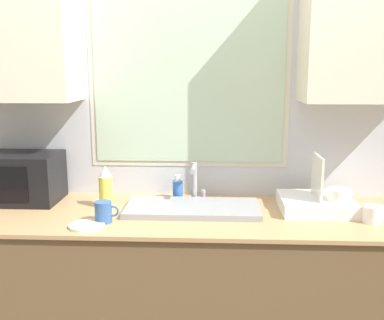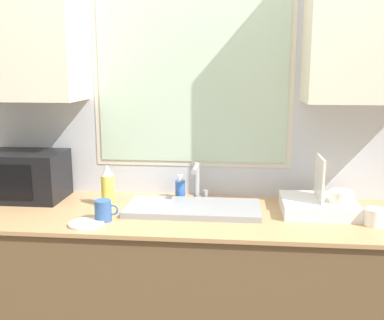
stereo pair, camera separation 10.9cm
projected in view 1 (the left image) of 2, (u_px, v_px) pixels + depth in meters
countertop at (186, 294)px, 2.38m from camera, size 2.38×0.71×0.91m
wall_back at (189, 105)px, 2.50m from camera, size 6.00×0.38×2.60m
sink_basin at (193, 208)px, 2.31m from camera, size 0.68×0.32×0.03m
faucet at (195, 179)px, 2.45m from camera, size 0.08×0.18×0.21m
microwave at (20, 178)px, 2.46m from camera, size 0.42×0.31×0.27m
dish_rack at (318, 202)px, 2.30m from camera, size 0.37×0.33×0.29m
spray_bottle at (106, 187)px, 2.36m from camera, size 0.07×0.07×0.22m
soap_bottle at (178, 189)px, 2.51m from camera, size 0.06×0.06×0.14m
mug_near_sink at (104, 212)px, 2.13m from camera, size 0.12×0.08×0.10m
mug_by_rack at (373, 214)px, 2.13m from camera, size 0.13×0.09×0.08m
small_plate at (87, 226)px, 2.08m from camera, size 0.16×0.16×0.01m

